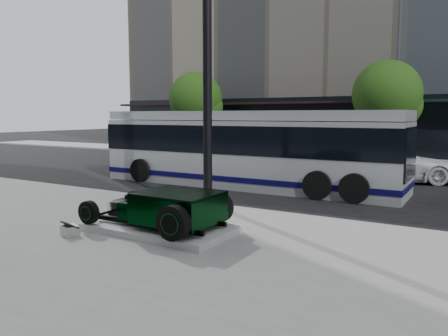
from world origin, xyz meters
The scene contains 9 objects.
ground centered at (0.00, 0.00, 0.00)m, with size 120.00×120.00×0.00m, color black.
sidewalk_far centered at (0.00, 14.00, 0.06)m, with size 70.00×4.00×0.12m, color gray.
street_trees centered at (1.15, 13.07, 3.77)m, with size 29.80×3.80×5.70m.
display_plinth centered at (-0.48, -5.32, 0.20)m, with size 3.40×1.80×0.15m, color silver.
hot_rod centered at (-0.14, -5.32, 0.70)m, with size 3.22×2.00×0.81m.
info_plaque centered at (-1.97, -6.62, 0.24)m, with size 0.47×0.41×0.31m.
lamppost centered at (-1.17, -2.20, 4.16)m, with size 0.48×0.48×8.75m.
transit_bus centered at (-2.17, 2.04, 1.49)m, with size 12.12×2.88×2.92m.
white_sedan centered at (2.50, 6.19, 0.77)m, with size 2.15×5.30×1.54m, color white.
Camera 1 is at (5.80, -12.98, 2.78)m, focal length 35.00 mm.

